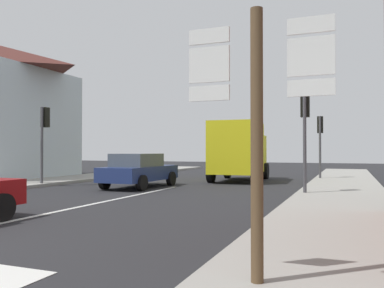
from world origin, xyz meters
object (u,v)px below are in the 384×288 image
(sedan_far, at_px, (139,170))
(traffic_light_far_right, at_px, (320,133))
(traffic_light_near_right, at_px, (305,119))
(traffic_light_near_left, at_px, (44,128))
(delivery_truck, at_px, (239,150))
(route_sign_post, at_px, (257,123))

(sedan_far, relative_size, traffic_light_far_right, 1.23)
(sedan_far, bearing_deg, traffic_light_far_right, 45.48)
(sedan_far, relative_size, traffic_light_near_right, 1.15)
(traffic_light_far_right, xyz_separation_m, traffic_light_near_left, (-11.37, -8.17, 0.08))
(traffic_light_far_right, bearing_deg, traffic_light_near_left, -144.28)
(traffic_light_far_right, relative_size, traffic_light_near_left, 0.97)
(delivery_truck, bearing_deg, traffic_light_near_right, -56.21)
(route_sign_post, bearing_deg, sedan_far, 124.67)
(traffic_light_near_left, bearing_deg, traffic_light_near_right, 1.19)
(traffic_light_near_right, bearing_deg, delivery_truck, 123.79)
(traffic_light_near_right, bearing_deg, traffic_light_far_right, 90.00)
(traffic_light_near_right, bearing_deg, traffic_light_near_left, -178.81)
(route_sign_post, bearing_deg, traffic_light_near_left, 140.06)
(traffic_light_near_right, bearing_deg, route_sign_post, -87.28)
(route_sign_post, xyz_separation_m, traffic_light_near_left, (-11.85, 9.92, 0.72))
(sedan_far, bearing_deg, delivery_truck, 58.85)
(route_sign_post, xyz_separation_m, traffic_light_far_right, (-0.48, 18.10, 0.64))
(route_sign_post, distance_m, traffic_light_far_right, 18.11)
(sedan_far, relative_size, traffic_light_near_left, 1.19)
(route_sign_post, distance_m, traffic_light_near_right, 10.20)
(route_sign_post, relative_size, traffic_light_near_right, 0.87)
(route_sign_post, distance_m, traffic_light_near_left, 15.47)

